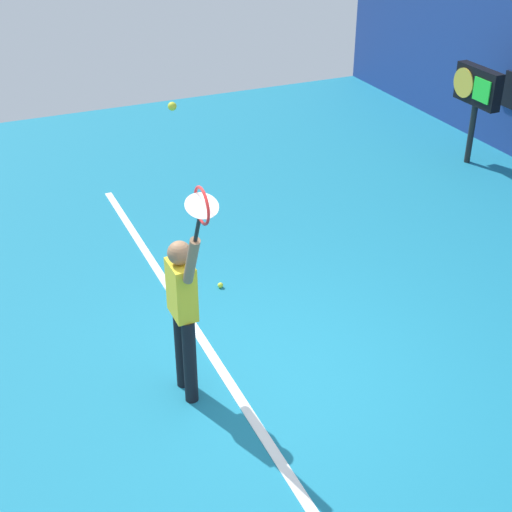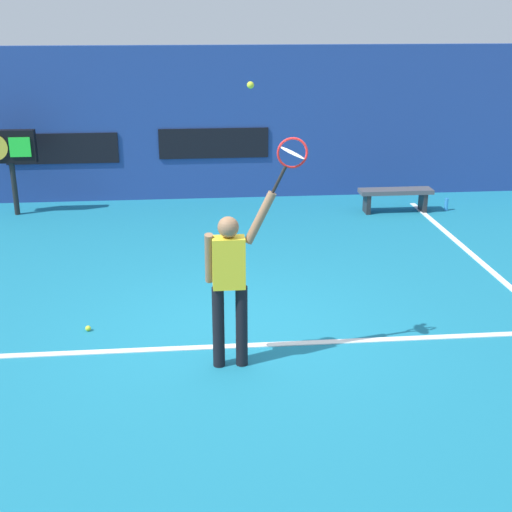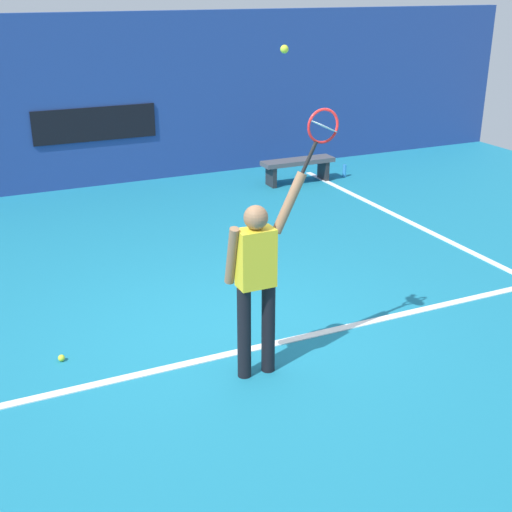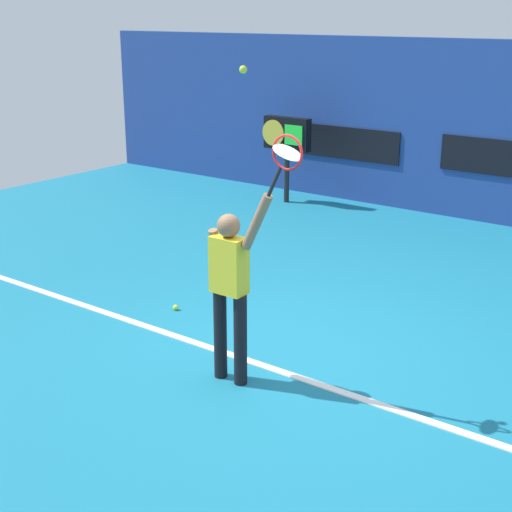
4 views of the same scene
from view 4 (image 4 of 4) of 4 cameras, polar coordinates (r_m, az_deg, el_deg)
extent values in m
plane|color=teal|center=(8.06, 2.30, -7.41)|extent=(18.00, 18.00, 0.00)
cube|color=navy|center=(13.23, 18.63, 8.70)|extent=(18.00, 0.20, 3.03)
cube|color=black|center=(13.18, 18.29, 7.03)|extent=(2.20, 0.03, 0.60)
cube|color=black|center=(14.41, 6.88, 8.48)|extent=(2.20, 0.03, 0.60)
cube|color=white|center=(7.77, 0.67, -8.35)|extent=(10.00, 0.10, 0.01)
cylinder|color=black|center=(7.40, -2.72, -5.91)|extent=(0.13, 0.13, 0.92)
cylinder|color=black|center=(7.26, -1.19, -6.39)|extent=(0.13, 0.13, 0.92)
cube|color=yellow|center=(7.06, -2.06, -0.70)|extent=(0.34, 0.20, 0.55)
sphere|color=#8C6647|center=(6.95, -2.10, 2.31)|extent=(0.22, 0.22, 0.22)
cylinder|color=#8C6647|center=(6.73, 0.06, 2.60)|extent=(0.33, 0.09, 0.56)
cylinder|color=#8C6647|center=(7.23, -2.90, -0.04)|extent=(0.09, 0.23, 0.58)
cylinder|color=black|center=(6.52, 1.42, 5.67)|extent=(0.16, 0.03, 0.28)
torus|color=red|center=(6.40, 2.39, 7.84)|extent=(0.42, 0.02, 0.42)
cylinder|color=silver|center=(6.40, 2.39, 7.84)|extent=(0.24, 0.27, 0.12)
sphere|color=#CCE033|center=(6.52, -0.97, 13.95)|extent=(0.07, 0.07, 0.07)
cylinder|color=black|center=(14.24, 2.34, 6.08)|extent=(0.10, 0.10, 1.00)
cube|color=black|center=(14.09, 2.38, 9.27)|extent=(0.95, 0.18, 0.60)
cylinder|color=gold|center=(14.15, 1.31, 9.31)|extent=(0.48, 0.02, 0.48)
cube|color=#26D833|center=(13.89, 2.86, 9.13)|extent=(0.38, 0.02, 0.36)
sphere|color=#CCE033|center=(9.21, -6.11, -3.90)|extent=(0.07, 0.07, 0.07)
camera|label=1|loc=(3.95, 63.70, 28.71)|focal=51.74mm
camera|label=2|loc=(4.82, -73.12, 7.84)|focal=48.43mm
camera|label=3|loc=(6.59, -54.41, 11.05)|focal=47.98mm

